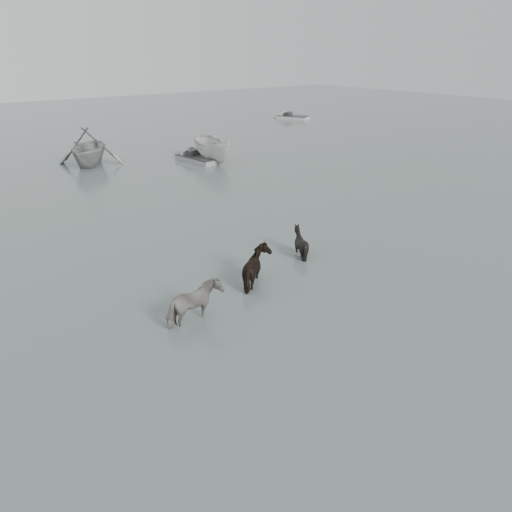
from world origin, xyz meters
The scene contains 8 objects.
ground centered at (0.00, 0.00, 0.00)m, with size 140.00×140.00×0.00m, color #495751.
pony_pinto centered at (-2.34, 0.06, 0.74)m, with size 0.80×1.75×1.48m, color black.
pony_dark centered at (0.75, 1.01, 0.79)m, with size 1.58×1.35×1.59m, color black.
pony_black centered at (3.61, 2.08, 0.70)m, with size 1.13×1.27×1.40m, color black.
rowboat_trail centered at (2.80, 22.65, 1.36)m, with size 4.47×5.18×2.73m, color gray.
boat_small centered at (10.07, 18.41, 0.95)m, with size 1.85×4.92×1.90m, color silver.
skiff_port centered at (9.27, 19.07, 0.38)m, with size 4.95×1.60×0.75m, color gray, non-canonical shape.
skiff_star centered at (29.20, 31.87, 0.38)m, with size 4.82×1.60×0.75m, color #B9B9B4, non-canonical shape.
Camera 1 is at (-8.67, -11.29, 7.53)m, focal length 35.00 mm.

